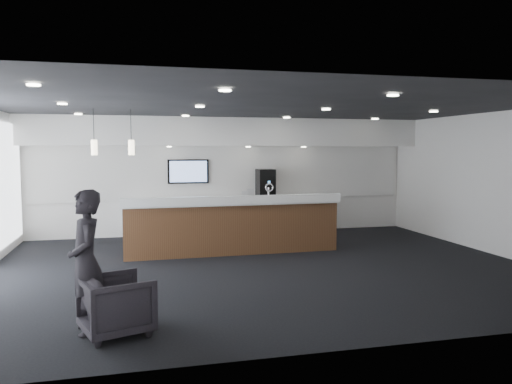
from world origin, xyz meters
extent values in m
plane|color=black|center=(0.00, 0.00, 0.00)|extent=(10.00, 10.00, 0.00)
cube|color=black|center=(0.00, 0.00, 3.00)|extent=(10.00, 8.00, 0.02)
cube|color=white|center=(0.00, 4.00, 1.50)|extent=(10.00, 0.02, 3.00)
cube|color=white|center=(5.00, 0.00, 1.50)|extent=(0.02, 8.00, 3.00)
cube|color=white|center=(0.00, 3.55, 2.65)|extent=(10.00, 0.90, 0.70)
cube|color=white|center=(0.00, 3.97, 1.60)|extent=(9.80, 0.06, 1.40)
cube|color=gray|center=(0.00, 3.64, 0.45)|extent=(5.00, 0.60, 0.90)
cube|color=white|center=(0.00, 3.64, 0.93)|extent=(5.06, 0.66, 0.05)
cylinder|color=silver|center=(-2.00, 3.32, 0.50)|extent=(0.60, 0.02, 0.02)
cylinder|color=silver|center=(-1.00, 3.32, 0.50)|extent=(0.60, 0.02, 0.02)
cylinder|color=silver|center=(0.00, 3.32, 0.50)|extent=(0.60, 0.02, 0.02)
cylinder|color=silver|center=(1.00, 3.32, 0.50)|extent=(0.60, 0.02, 0.02)
cylinder|color=silver|center=(2.00, 3.32, 0.50)|extent=(0.60, 0.02, 0.02)
cube|color=black|center=(-1.00, 3.91, 1.65)|extent=(1.05, 0.07, 0.62)
cube|color=#2B4EAD|center=(-1.00, 3.87, 1.65)|extent=(0.95, 0.01, 0.54)
cylinder|color=beige|center=(-2.40, 0.80, 2.25)|extent=(0.12, 0.12, 0.30)
cylinder|color=beige|center=(-3.10, 0.80, 2.25)|extent=(0.12, 0.12, 0.30)
cube|color=#4E2E1A|center=(-0.34, 1.43, 0.53)|extent=(4.55, 0.70, 1.05)
cube|color=white|center=(-0.34, 1.43, 1.08)|extent=(4.63, 0.78, 0.06)
cube|color=white|center=(-0.33, 1.07, 1.17)|extent=(4.62, 0.19, 0.18)
cylinder|color=silver|center=(0.49, 1.54, 1.25)|extent=(0.04, 0.04, 0.28)
torus|color=silver|center=(0.49, 1.48, 1.39)|extent=(0.19, 0.03, 0.19)
cube|color=black|center=(0.98, 3.62, 1.33)|extent=(0.44, 0.49, 0.75)
cube|color=silver|center=(0.98, 3.36, 0.96)|extent=(0.27, 0.12, 0.02)
cube|color=silver|center=(0.40, 3.51, 1.05)|extent=(0.15, 0.02, 0.20)
cube|color=silver|center=(0.56, 3.58, 1.08)|extent=(0.19, 0.05, 0.25)
imported|color=black|center=(-2.60, -2.89, 0.36)|extent=(0.99, 0.97, 0.71)
imported|color=black|center=(-2.95, -2.74, 0.87)|extent=(0.53, 0.70, 1.73)
imported|color=white|center=(1.39, 3.57, 1.00)|extent=(0.11, 0.11, 0.10)
imported|color=white|center=(1.25, 3.57, 1.00)|extent=(0.16, 0.16, 0.10)
imported|color=white|center=(1.11, 3.57, 1.00)|extent=(0.14, 0.14, 0.10)
imported|color=white|center=(0.97, 3.57, 1.00)|extent=(0.14, 0.14, 0.10)
imported|color=white|center=(0.83, 3.57, 1.00)|extent=(0.15, 0.15, 0.10)
camera|label=1|loc=(-2.38, -8.94, 2.20)|focal=35.00mm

